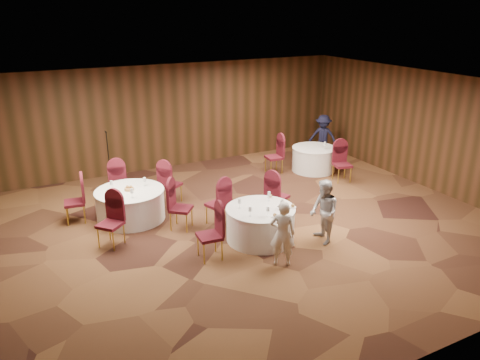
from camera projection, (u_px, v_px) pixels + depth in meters
name	position (u px, v px, depth m)	size (l,w,h in m)	color
ground	(236.00, 229.00, 10.77)	(12.00, 12.00, 0.00)	black
room_shell	(236.00, 147.00, 10.08)	(12.00, 12.00, 12.00)	silver
table_main	(260.00, 224.00, 10.17)	(1.51, 1.51, 0.74)	silver
table_left	(131.00, 204.00, 11.15)	(1.63, 1.63, 0.74)	silver
table_right	(314.00, 159.00, 14.48)	(1.35, 1.35, 0.74)	silver
chairs_main	(237.00, 211.00, 10.50)	(2.92, 1.98, 1.00)	#380B13
chairs_left	(132.00, 199.00, 11.14)	(3.05, 3.12, 1.00)	#380B13
chairs_right	(307.00, 161.00, 13.90)	(1.97, 2.14, 1.00)	#380B13
tabletop_main	(269.00, 204.00, 9.99)	(1.15, 1.09, 0.22)	silver
tabletop_left	(129.00, 187.00, 10.98)	(0.84, 0.80, 0.22)	silver
tabletop_right	(325.00, 144.00, 14.17)	(0.08, 0.08, 0.22)	silver
mic_stand	(110.00, 170.00, 13.25)	(0.24, 0.24, 1.58)	black
woman_a	(282.00, 234.00, 9.05)	(0.49, 0.32, 1.36)	silver
woman_b	(324.00, 212.00, 9.94)	(0.69, 0.53, 1.41)	#B6B7BC
man_c	(323.00, 137.00, 15.55)	(0.95, 0.55, 1.47)	black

